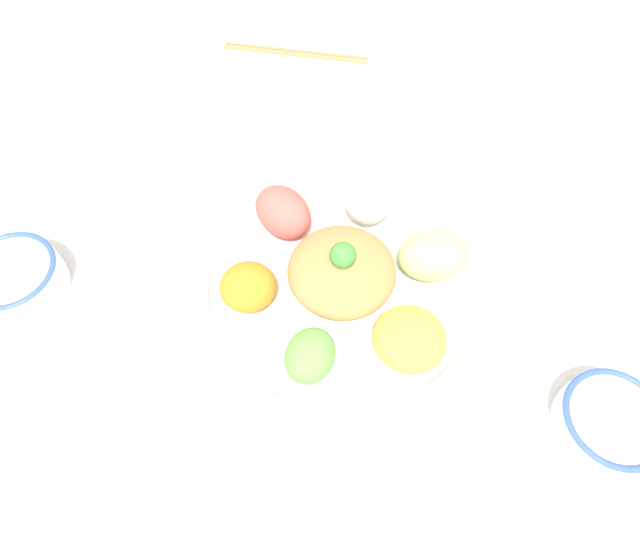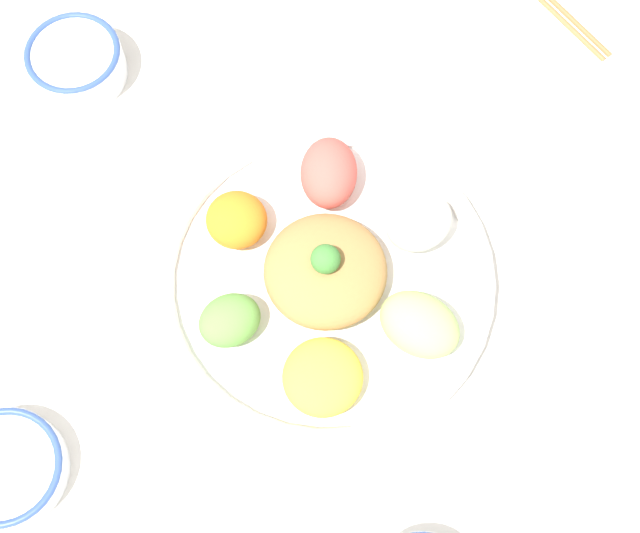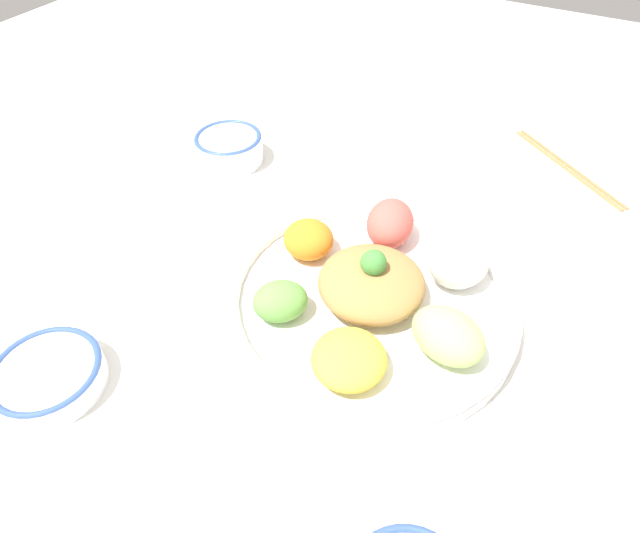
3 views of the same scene
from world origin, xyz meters
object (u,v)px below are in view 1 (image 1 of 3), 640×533
sauce_bowl_red (610,422)px  serving_spoon_main (626,269)px  sauce_bowl_dark (15,278)px  salad_platter (343,278)px  chopsticks_pair_near (295,52)px

sauce_bowl_red → serving_spoon_main: 0.21m
serving_spoon_main → sauce_bowl_dark: bearing=-66.3°
salad_platter → sauce_bowl_red: (0.28, 0.16, -0.00)m
salad_platter → serving_spoon_main: 0.36m
sauce_bowl_dark → salad_platter: bearing=61.6°
sauce_bowl_red → salad_platter: bearing=-150.5°
serving_spoon_main → chopsticks_pair_near: bearing=-113.4°
chopsticks_pair_near → serving_spoon_main: bearing=-35.5°
chopsticks_pair_near → salad_platter: bearing=-71.7°
sauce_bowl_dark → serving_spoon_main: sauce_bowl_dark is taller
chopsticks_pair_near → sauce_bowl_dark: bearing=-115.6°
chopsticks_pair_near → serving_spoon_main: 0.60m
salad_platter → sauce_bowl_dark: bearing=-118.4°
salad_platter → sauce_bowl_red: salad_platter is taller
salad_platter → sauce_bowl_dark: size_ratio=3.25×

